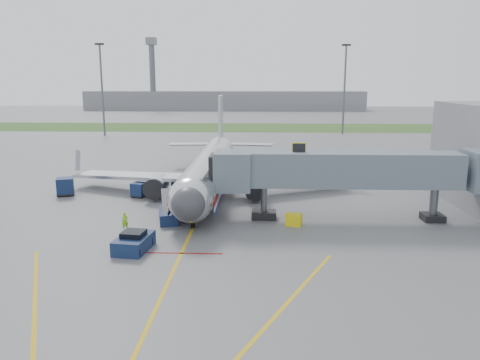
{
  "coord_description": "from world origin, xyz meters",
  "views": [
    {
      "loc": [
        5.58,
        -35.66,
        12.15
      ],
      "look_at": [
        3.78,
        6.59,
        3.2
      ],
      "focal_mm": 35.0,
      "sensor_mm": 36.0,
      "label": 1
    }
  ],
  "objects_px": {
    "pushback_tug": "(134,242)",
    "belt_loader": "(168,214)",
    "airliner": "(209,168)",
    "ramp_worker": "(125,221)"
  },
  "relations": [
    {
      "from": "airliner",
      "to": "ramp_worker",
      "type": "xyz_separation_m",
      "value": [
        -5.54,
        -14.12,
        -1.89
      ]
    },
    {
      "from": "airliner",
      "to": "pushback_tug",
      "type": "relative_size",
      "value": 9.57
    },
    {
      "from": "pushback_tug",
      "to": "belt_loader",
      "type": "height_order",
      "value": "belt_loader"
    },
    {
      "from": "airliner",
      "to": "pushback_tug",
      "type": "bearing_deg",
      "value": -100.81
    },
    {
      "from": "airliner",
      "to": "pushback_tug",
      "type": "xyz_separation_m",
      "value": [
        -3.58,
        -18.75,
        -2.04
      ]
    },
    {
      "from": "pushback_tug",
      "to": "belt_loader",
      "type": "xyz_separation_m",
      "value": [
        1.07,
        7.55,
        -0.03
      ]
    },
    {
      "from": "airliner",
      "to": "ramp_worker",
      "type": "relative_size",
      "value": 23.46
    },
    {
      "from": "pushback_tug",
      "to": "belt_loader",
      "type": "distance_m",
      "value": 7.62
    },
    {
      "from": "airliner",
      "to": "belt_loader",
      "type": "height_order",
      "value": "airliner"
    },
    {
      "from": "pushback_tug",
      "to": "ramp_worker",
      "type": "xyz_separation_m",
      "value": [
        -1.96,
        4.63,
        0.15
      ]
    }
  ]
}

